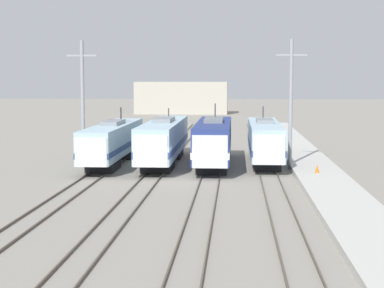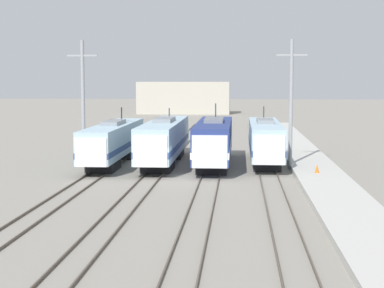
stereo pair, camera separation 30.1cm
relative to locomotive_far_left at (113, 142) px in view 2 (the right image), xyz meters
name	(u,v)px [view 2 (the right image)]	position (x,y,z in m)	size (l,w,h in m)	color
ground_plane	(181,178)	(7.03, -7.92, -2.07)	(400.00, 400.00, 0.00)	gray
rail_pair_far_left	(93,176)	(0.00, -7.92, -2.00)	(1.51, 120.00, 0.15)	#4C4238
rail_pair_center_left	(151,177)	(4.69, -7.92, -2.00)	(1.51, 120.00, 0.15)	#4C4238
rail_pair_center_right	(210,178)	(9.37, -7.92, -2.00)	(1.51, 120.00, 0.15)	#4C4238
rail_pair_far_right	(270,178)	(14.06, -7.92, -2.00)	(1.51, 120.00, 0.15)	#4C4238
locomotive_far_left	(113,142)	(0.00, 0.00, 0.00)	(2.80, 18.70, 5.06)	#232326
locomotive_center_left	(164,140)	(4.69, 0.51, 0.12)	(3.01, 19.25, 4.97)	#232326
locomotive_center_right	(214,142)	(9.37, -0.82, 0.15)	(3.05, 17.07, 5.51)	black
locomotive_far_right	(265,141)	(14.06, 1.59, 0.06)	(2.83, 17.23, 5.15)	#232326
catenary_tower_left	(83,102)	(-2.24, -1.88, 3.78)	(2.68, 0.33, 11.26)	gray
catenary_tower_right	(291,102)	(16.12, -1.88, 3.78)	(2.68, 0.33, 11.26)	gray
platform	(322,177)	(18.10, -7.92, -1.86)	(4.00, 120.00, 0.42)	#B7B5AD
traffic_cone	(317,168)	(17.85, -7.00, -1.30)	(0.35, 0.35, 0.70)	orange
depot_building	(184,98)	(-0.94, 87.15, 1.52)	(20.72, 8.06, 7.18)	#B2AD9E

